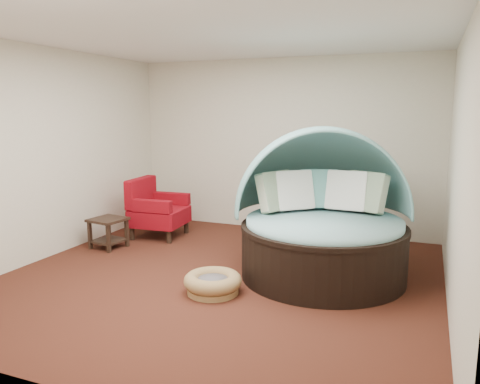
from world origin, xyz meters
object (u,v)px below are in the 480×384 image
at_px(canopy_daybed, 323,207).
at_px(red_armchair, 156,210).
at_px(side_table, 108,229).
at_px(pet_basket, 213,283).

bearing_deg(canopy_daybed, red_armchair, 145.66).
distance_m(red_armchair, side_table, 0.88).
height_order(red_armchair, side_table, red_armchair).
distance_m(canopy_daybed, pet_basket, 1.60).
relative_size(canopy_daybed, pet_basket, 3.61).
xyz_separation_m(pet_basket, side_table, (-2.13, 0.99, 0.17)).
height_order(canopy_daybed, red_armchair, canopy_daybed).
bearing_deg(canopy_daybed, side_table, 161.94).
relative_size(canopy_daybed, red_armchair, 2.74).
xyz_separation_m(pet_basket, red_armchair, (-1.84, 1.81, 0.31)).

